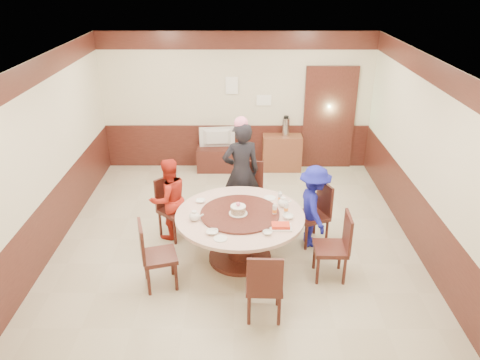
{
  "coord_description": "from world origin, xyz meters",
  "views": [
    {
      "loc": [
        0.08,
        -6.32,
        3.98
      ],
      "look_at": [
        0.07,
        -0.13,
        1.1
      ],
      "focal_mm": 35.0,
      "sensor_mm": 36.0,
      "label": 1
    }
  ],
  "objects_px": {
    "banquet_table": "(240,228)",
    "birthday_cake": "(238,210)",
    "person_red": "(169,199)",
    "thermos": "(286,127)",
    "television": "(217,138)",
    "tv_stand": "(218,159)",
    "person_standing": "(241,172)",
    "shrimp_platter": "(281,226)",
    "person_blue": "(314,207)",
    "side_cabinet": "(282,153)"
  },
  "relations": [
    {
      "from": "person_red",
      "to": "tv_stand",
      "type": "relative_size",
      "value": 1.55
    },
    {
      "from": "person_standing",
      "to": "thermos",
      "type": "distance_m",
      "value": 2.29
    },
    {
      "from": "birthday_cake",
      "to": "side_cabinet",
      "type": "xyz_separation_m",
      "value": [
        0.9,
        3.35,
        -0.47
      ]
    },
    {
      "from": "person_standing",
      "to": "birthday_cake",
      "type": "relative_size",
      "value": 6.55
    },
    {
      "from": "person_standing",
      "to": "tv_stand",
      "type": "height_order",
      "value": "person_standing"
    },
    {
      "from": "television",
      "to": "tv_stand",
      "type": "bearing_deg",
      "value": 180.0
    },
    {
      "from": "television",
      "to": "shrimp_platter",
      "type": "bearing_deg",
      "value": 100.61
    },
    {
      "from": "person_red",
      "to": "television",
      "type": "height_order",
      "value": "person_red"
    },
    {
      "from": "person_red",
      "to": "person_blue",
      "type": "bearing_deg",
      "value": 139.01
    },
    {
      "from": "person_blue",
      "to": "side_cabinet",
      "type": "height_order",
      "value": "person_blue"
    },
    {
      "from": "banquet_table",
      "to": "birthday_cake",
      "type": "relative_size",
      "value": 6.98
    },
    {
      "from": "shrimp_platter",
      "to": "birthday_cake",
      "type": "bearing_deg",
      "value": 149.15
    },
    {
      "from": "birthday_cake",
      "to": "thermos",
      "type": "height_order",
      "value": "thermos"
    },
    {
      "from": "banquet_table",
      "to": "shrimp_platter",
      "type": "height_order",
      "value": "shrimp_platter"
    },
    {
      "from": "banquet_table",
      "to": "shrimp_platter",
      "type": "distance_m",
      "value": 0.71
    },
    {
      "from": "side_cabinet",
      "to": "person_blue",
      "type": "bearing_deg",
      "value": -85.24
    },
    {
      "from": "person_standing",
      "to": "person_blue",
      "type": "height_order",
      "value": "person_standing"
    },
    {
      "from": "tv_stand",
      "to": "shrimp_platter",
      "type": "bearing_deg",
      "value": -74.43
    },
    {
      "from": "banquet_table",
      "to": "person_blue",
      "type": "xyz_separation_m",
      "value": [
        1.11,
        0.42,
        0.12
      ]
    },
    {
      "from": "shrimp_platter",
      "to": "television",
      "type": "distance_m",
      "value": 3.8
    },
    {
      "from": "banquet_table",
      "to": "birthday_cake",
      "type": "distance_m",
      "value": 0.31
    },
    {
      "from": "person_red",
      "to": "person_blue",
      "type": "relative_size",
      "value": 1.02
    },
    {
      "from": "person_red",
      "to": "person_blue",
      "type": "distance_m",
      "value": 2.23
    },
    {
      "from": "person_standing",
      "to": "television",
      "type": "xyz_separation_m",
      "value": [
        -0.49,
        2.07,
        -0.15
      ]
    },
    {
      "from": "person_red",
      "to": "shrimp_platter",
      "type": "bearing_deg",
      "value": 112.94
    },
    {
      "from": "banquet_table",
      "to": "television",
      "type": "xyz_separation_m",
      "value": [
        -0.47,
        3.28,
        0.18
      ]
    },
    {
      "from": "person_red",
      "to": "television",
      "type": "distance_m",
      "value": 2.71
    },
    {
      "from": "person_standing",
      "to": "person_blue",
      "type": "bearing_deg",
      "value": 129.82
    },
    {
      "from": "television",
      "to": "birthday_cake",
      "type": "bearing_deg",
      "value": 92.74
    },
    {
      "from": "banquet_table",
      "to": "thermos",
      "type": "bearing_deg",
      "value": 74.33
    },
    {
      "from": "shrimp_platter",
      "to": "television",
      "type": "height_order",
      "value": "television"
    },
    {
      "from": "thermos",
      "to": "television",
      "type": "bearing_deg",
      "value": -178.78
    },
    {
      "from": "person_red",
      "to": "banquet_table",
      "type": "bearing_deg",
      "value": 114.37
    },
    {
      "from": "banquet_table",
      "to": "tv_stand",
      "type": "xyz_separation_m",
      "value": [
        -0.47,
        3.28,
        -0.28
      ]
    },
    {
      "from": "person_standing",
      "to": "side_cabinet",
      "type": "bearing_deg",
      "value": -126.49
    },
    {
      "from": "shrimp_platter",
      "to": "side_cabinet",
      "type": "height_order",
      "value": "shrimp_platter"
    },
    {
      "from": "tv_stand",
      "to": "thermos",
      "type": "xyz_separation_m",
      "value": [
        1.4,
        0.03,
        0.69
      ]
    },
    {
      "from": "person_standing",
      "to": "birthday_cake",
      "type": "distance_m",
      "value": 1.25
    },
    {
      "from": "shrimp_platter",
      "to": "side_cabinet",
      "type": "relative_size",
      "value": 0.38
    },
    {
      "from": "banquet_table",
      "to": "tv_stand",
      "type": "relative_size",
      "value": 2.16
    },
    {
      "from": "banquet_table",
      "to": "television",
      "type": "bearing_deg",
      "value": 98.21
    },
    {
      "from": "banquet_table",
      "to": "person_standing",
      "type": "distance_m",
      "value": 1.26
    },
    {
      "from": "television",
      "to": "thermos",
      "type": "height_order",
      "value": "thermos"
    },
    {
      "from": "person_blue",
      "to": "shrimp_platter",
      "type": "height_order",
      "value": "person_blue"
    },
    {
      "from": "side_cabinet",
      "to": "shrimp_platter",
      "type": "bearing_deg",
      "value": -95.05
    },
    {
      "from": "person_red",
      "to": "thermos",
      "type": "relative_size",
      "value": 3.47
    },
    {
      "from": "person_standing",
      "to": "person_red",
      "type": "distance_m",
      "value": 1.27
    },
    {
      "from": "person_red",
      "to": "birthday_cake",
      "type": "distance_m",
      "value": 1.29
    },
    {
      "from": "banquet_table",
      "to": "person_red",
      "type": "bearing_deg",
      "value": 149.58
    },
    {
      "from": "birthday_cake",
      "to": "shrimp_platter",
      "type": "height_order",
      "value": "birthday_cake"
    }
  ]
}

